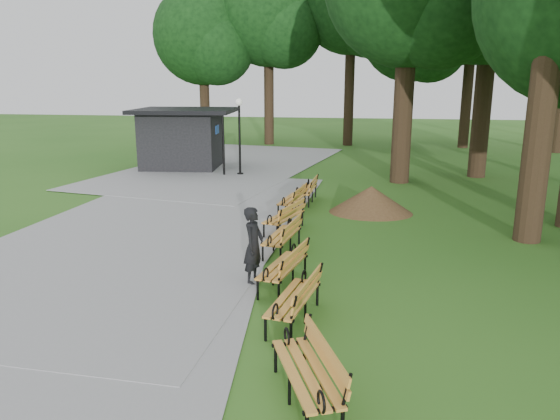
% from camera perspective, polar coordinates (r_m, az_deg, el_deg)
% --- Properties ---
extents(ground, '(100.00, 100.00, 0.00)m').
position_cam_1_polar(ground, '(12.21, -0.98, -6.10)').
color(ground, '#2B611B').
rests_on(ground, ground).
extents(path, '(12.00, 38.00, 0.06)m').
position_cam_1_polar(path, '(16.08, -13.13, -1.42)').
color(path, '#9A9A9D').
rests_on(path, ground).
extents(person, '(0.49, 0.66, 1.64)m').
position_cam_1_polar(person, '(11.00, -2.88, -3.87)').
color(person, black).
rests_on(person, ground).
extents(kiosk, '(4.96, 4.42, 2.88)m').
position_cam_1_polar(kiosk, '(26.07, -10.63, 7.63)').
color(kiosk, black).
rests_on(kiosk, ground).
extents(lamp_post, '(0.32, 0.32, 3.42)m').
position_cam_1_polar(lamp_post, '(23.63, -4.44, 9.62)').
color(lamp_post, black).
rests_on(lamp_post, ground).
extents(dirt_mound, '(2.25, 2.25, 0.87)m').
position_cam_1_polar(dirt_mound, '(17.21, 9.85, 1.14)').
color(dirt_mound, '#47301C').
rests_on(dirt_mound, ground).
extents(bench_0, '(1.33, 2.00, 0.88)m').
position_cam_1_polar(bench_0, '(7.23, 2.81, -17.21)').
color(bench_0, orange).
rests_on(bench_0, ground).
extents(bench_1, '(0.94, 1.98, 0.88)m').
position_cam_1_polar(bench_1, '(9.36, 1.46, -9.62)').
color(bench_1, orange).
rests_on(bench_1, ground).
extents(bench_2, '(0.99, 1.99, 0.88)m').
position_cam_1_polar(bench_2, '(10.89, 0.31, -6.15)').
color(bench_2, orange).
rests_on(bench_2, ground).
extents(bench_3, '(0.89, 1.97, 0.88)m').
position_cam_1_polar(bench_3, '(12.97, 0.20, -2.84)').
color(bench_3, orange).
rests_on(bench_3, ground).
extents(bench_4, '(1.13, 2.00, 0.88)m').
position_cam_1_polar(bench_4, '(14.77, 0.43, -0.76)').
color(bench_4, orange).
rests_on(bench_4, ground).
extents(bench_5, '(0.87, 1.96, 0.88)m').
position_cam_1_polar(bench_5, '(16.96, 1.32, 1.16)').
color(bench_5, orange).
rests_on(bench_5, ground).
extents(bench_6, '(0.72, 1.93, 0.88)m').
position_cam_1_polar(bench_6, '(18.48, 2.86, 2.21)').
color(bench_6, orange).
rests_on(bench_6, ground).
extents(tree_backdrop, '(36.23, 8.46, 16.35)m').
position_cam_1_polar(tree_backdrop, '(34.70, 16.94, 19.94)').
color(tree_backdrop, black).
rests_on(tree_backdrop, ground).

